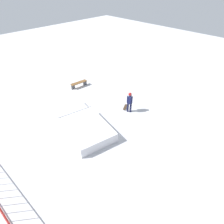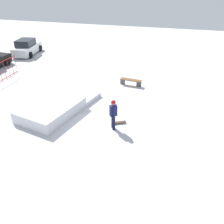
# 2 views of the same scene
# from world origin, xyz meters

# --- Properties ---
(ground_plane) EXTENTS (60.00, 60.00, 0.00)m
(ground_plane) POSITION_xyz_m (0.00, 0.00, 0.00)
(ground_plane) COLOR silver
(skate_ramp) EXTENTS (5.82, 3.66, 0.74)m
(skate_ramp) POSITION_xyz_m (0.18, 0.55, 0.32)
(skate_ramp) COLOR silver
(skate_ramp) RESTS_ON ground
(skater) EXTENTS (0.39, 0.44, 1.73)m
(skater) POSITION_xyz_m (-0.64, -3.29, 1.01)
(skater) COLOR black
(skater) RESTS_ON ground
(skateboard) EXTENTS (0.55, 0.80, 0.09)m
(skateboard) POSITION_xyz_m (-0.08, -3.46, 0.08)
(skateboard) COLOR #3F2D1E
(skateboard) RESTS_ON ground
(park_bench) EXTENTS (0.57, 1.65, 0.48)m
(park_bench) POSITION_xyz_m (5.38, -2.94, 0.36)
(park_bench) COLOR brown
(park_bench) RESTS_ON ground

